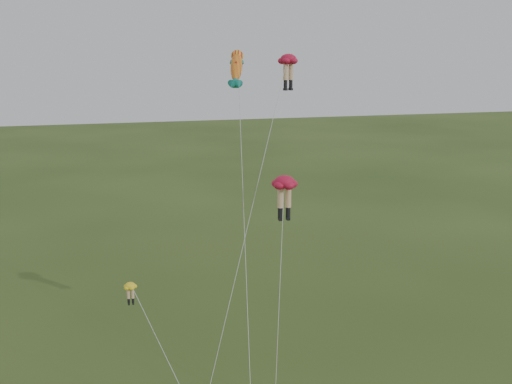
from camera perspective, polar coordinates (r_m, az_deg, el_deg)
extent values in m
ellipsoid|color=#B91332|center=(39.67, 3.26, 13.13)|extent=(1.75, 1.75, 0.72)
cylinder|color=#EDBA8C|center=(39.56, 2.97, 11.91)|extent=(0.32, 0.32, 1.09)
cylinder|color=black|center=(39.59, 2.96, 10.73)|extent=(0.25, 0.25, 0.55)
cube|color=black|center=(39.60, 2.95, 10.21)|extent=(0.25, 0.35, 0.16)
cylinder|color=#EDBA8C|center=(39.80, 3.51, 11.91)|extent=(0.32, 0.32, 1.09)
cylinder|color=black|center=(39.83, 3.49, 10.73)|extent=(0.25, 0.25, 0.55)
cube|color=black|center=(39.85, 3.49, 10.23)|extent=(0.25, 0.35, 0.16)
cylinder|color=silver|center=(35.36, -0.53, -2.13)|extent=(7.92, 9.26, 19.34)
ellipsoid|color=#B91332|center=(34.78, 2.86, 1.01)|extent=(1.76, 1.76, 0.83)
cylinder|color=#EDBA8C|center=(34.93, 2.45, -0.57)|extent=(0.37, 0.37, 1.26)
cylinder|color=black|center=(35.17, 2.43, -2.07)|extent=(0.29, 0.29, 0.63)
cube|color=black|center=(35.28, 2.42, -2.70)|extent=(0.23, 0.38, 0.18)
cylinder|color=#EDBA8C|center=(35.06, 3.24, -0.53)|extent=(0.37, 0.37, 1.26)
cylinder|color=black|center=(35.30, 3.22, -2.02)|extent=(0.29, 0.29, 0.63)
cube|color=black|center=(35.41, 3.22, -2.65)|extent=(0.23, 0.38, 0.18)
cylinder|color=silver|center=(33.89, 2.41, -9.31)|extent=(2.15, 4.99, 12.09)
ellipsoid|color=yellow|center=(32.45, -12.48, -9.13)|extent=(0.76, 0.76, 0.38)
cylinder|color=#EDBA8C|center=(32.61, -12.65, -9.88)|extent=(0.17, 0.17, 0.58)
cylinder|color=black|center=(32.79, -12.61, -10.58)|extent=(0.13, 0.13, 0.29)
cube|color=black|center=(32.86, -12.60, -10.88)|extent=(0.10, 0.17, 0.08)
cylinder|color=#EDBA8C|center=(32.62, -12.24, -9.85)|extent=(0.17, 0.17, 0.58)
cylinder|color=black|center=(32.80, -12.20, -10.55)|extent=(0.13, 0.13, 0.29)
cube|color=black|center=(32.87, -12.18, -10.85)|extent=(0.10, 0.17, 0.08)
cylinder|color=silver|center=(31.93, -8.98, -16.00)|extent=(3.17, 4.61, 7.06)
ellipsoid|color=yellow|center=(39.56, -1.96, 12.52)|extent=(1.78, 3.15, 2.68)
sphere|color=yellow|center=(39.56, -1.96, 12.52)|extent=(1.24, 1.48, 1.27)
cone|color=#137C73|center=(39.56, -1.96, 12.52)|extent=(1.03, 1.33, 1.22)
cone|color=#137C73|center=(39.56, -1.96, 12.52)|extent=(1.03, 1.33, 1.22)
cone|color=#137C73|center=(39.56, -1.96, 12.52)|extent=(0.58, 0.75, 0.68)
cone|color=#137C73|center=(39.56, -1.96, 12.52)|extent=(0.58, 0.75, 0.68)
cone|color=red|center=(39.56, -1.96, 12.52)|extent=(0.62, 0.76, 0.67)
cylinder|color=silver|center=(35.49, -1.30, -2.73)|extent=(2.01, 10.74, 18.56)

